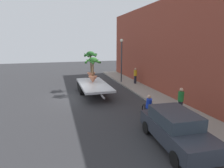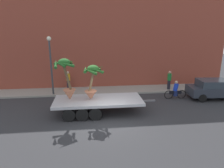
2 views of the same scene
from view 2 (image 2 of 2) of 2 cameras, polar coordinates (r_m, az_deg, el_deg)
ground_plane at (r=12.88m, az=-0.62°, el=-10.38°), size 60.00×60.00×0.00m
sidewalk at (r=18.50m, az=-2.48°, el=-1.83°), size 24.00×2.20×0.15m
building_facade at (r=19.39m, az=-2.97°, el=11.12°), size 24.00×1.20×8.20m
flatbed_trailer at (r=13.75m, az=-4.94°, el=-5.18°), size 6.93×2.47×0.98m
potted_palm_rear at (r=13.33m, az=-5.67°, el=0.88°), size 1.48×1.55×2.34m
potted_palm_middle at (r=13.49m, az=-12.66°, el=1.52°), size 1.42×1.51×2.78m
cyclist at (r=17.26m, az=17.52°, el=-1.83°), size 1.84×0.35×1.54m
parked_car at (r=18.47m, az=26.90°, el=-1.18°), size 4.35×2.10×1.58m
pedestrian_near_gate at (r=19.10m, az=15.88°, el=1.15°), size 0.36×0.36×1.71m
pedestrian_far_left at (r=18.71m, az=-12.28°, el=1.09°), size 0.36×0.36×1.71m
street_lamp at (r=17.27m, az=-17.00°, el=6.98°), size 0.36×0.36×4.83m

